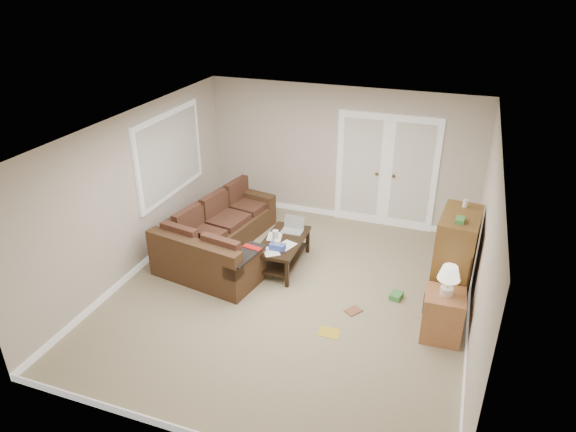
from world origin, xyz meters
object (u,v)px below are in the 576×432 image
at_px(sectional_sofa, 217,240).
at_px(side_cabinet, 443,312).
at_px(coffee_table, 284,251).
at_px(tv_armoire, 454,261).

distance_m(sectional_sofa, side_cabinet, 3.76).
xyz_separation_m(sectional_sofa, coffee_table, (1.13, 0.08, -0.04)).
bearing_deg(coffee_table, side_cabinet, -21.65).
bearing_deg(tv_armoire, sectional_sofa, -177.11).
height_order(coffee_table, tv_armoire, tv_armoire).
xyz_separation_m(tv_armoire, side_cabinet, (-0.04, -0.75, -0.34)).
bearing_deg(side_cabinet, tv_armoire, 84.26).
bearing_deg(coffee_table, sectional_sofa, -176.72).
distance_m(sectional_sofa, tv_armoire, 3.72).
height_order(sectional_sofa, side_cabinet, side_cabinet).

